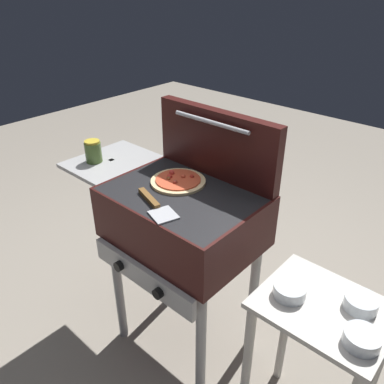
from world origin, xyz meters
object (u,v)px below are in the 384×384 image
Objects in this scene: topping_bowl_far at (361,303)px; topping_bowl_middle at (362,339)px; pizza_pepperoni at (178,181)px; sauce_jar at (93,151)px; prep_table at (316,345)px; spatula at (155,205)px; grill at (180,220)px; topping_bowl_near at (290,291)px.

topping_bowl_middle is (0.06, -0.15, -0.00)m from topping_bowl_far.
sauce_jar reaches higher than pizza_pepperoni.
topping_bowl_far is (0.83, 0.02, -0.18)m from pizza_pepperoni.
topping_bowl_middle is (0.15, -0.07, 0.22)m from prep_table.
topping_bowl_far is at bearing 6.08° from sauce_jar.
spatula is at bearing -70.87° from pizza_pepperoni.
grill reaches higher than prep_table.
spatula is 0.59m from topping_bowl_near.
topping_bowl_far and topping_bowl_middle have the same top height.
prep_table is 6.28× the size of topping_bowl_far.
pizza_pepperoni is at bearing 14.22° from sauce_jar.
pizza_pepperoni reaches higher than topping_bowl_near.
grill reaches higher than topping_bowl_middle.
pizza_pepperoni is 0.90× the size of spatula.
grill is 0.83m from topping_bowl_middle.
topping_bowl_far is at bearing 1.53° from pizza_pepperoni.
prep_table is 6.25× the size of topping_bowl_middle.
topping_bowl_near is at bearing 12.18° from spatula.
topping_bowl_middle is at bearing -26.59° from prep_table.
grill is at bearing 176.55° from topping_bowl_near.
prep_table is (0.66, 0.16, -0.40)m from spatula.
sauce_jar is (-0.51, -0.06, 0.20)m from grill.
pizza_pepperoni is 2.13× the size of topping_bowl_far.
pizza_pepperoni reaches higher than topping_bowl_far.
topping_bowl_near is (1.07, 0.03, -0.23)m from sauce_jar.
grill is 0.72m from prep_table.
spatula is 2.30× the size of topping_bowl_near.
pizza_pepperoni is at bearing 172.07° from topping_bowl_middle.
grill is 0.56m from topping_bowl_near.
spatula is at bearing -167.82° from topping_bowl_near.
topping_bowl_middle is (0.27, -0.04, -0.00)m from topping_bowl_near.
spatula is 0.79m from prep_table.
topping_bowl_near and topping_bowl_far have the same top height.
topping_bowl_middle is (0.81, 0.08, -0.18)m from spatula.
topping_bowl_middle reaches higher than prep_table.
prep_table is 0.25m from topping_bowl_near.
prep_table is at bearing 3.17° from sauce_jar.
prep_table is at bearing 13.22° from spatula.
topping_bowl_middle is at bearing -67.94° from topping_bowl_far.
grill is 8.96× the size of sauce_jar.
spatula is 0.81m from topping_bowl_far.
topping_bowl_middle is at bearing -4.89° from grill.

